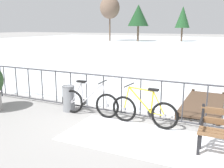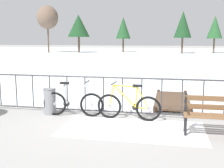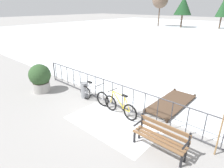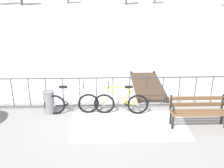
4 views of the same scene
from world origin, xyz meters
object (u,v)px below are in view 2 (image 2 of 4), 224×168
at_px(trash_bin, 50,101).
at_px(bicycle_second, 129,106).
at_px(park_bench, 221,112).
at_px(bicycle_near_railing, 73,103).

bearing_deg(trash_bin, bicycle_second, -2.95).
xyz_separation_m(bicycle_second, park_bench, (2.17, -0.74, 0.14)).
xyz_separation_m(bicycle_near_railing, trash_bin, (-0.71, 0.07, 0.00)).
bearing_deg(bicycle_second, park_bench, -18.88).
distance_m(bicycle_second, trash_bin, 2.27).
relative_size(bicycle_near_railing, park_bench, 1.07).
bearing_deg(bicycle_second, bicycle_near_railing, 178.24).
relative_size(bicycle_near_railing, trash_bin, 2.34).
height_order(park_bench, trash_bin, park_bench).
distance_m(bicycle_near_railing, bicycle_second, 1.55).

